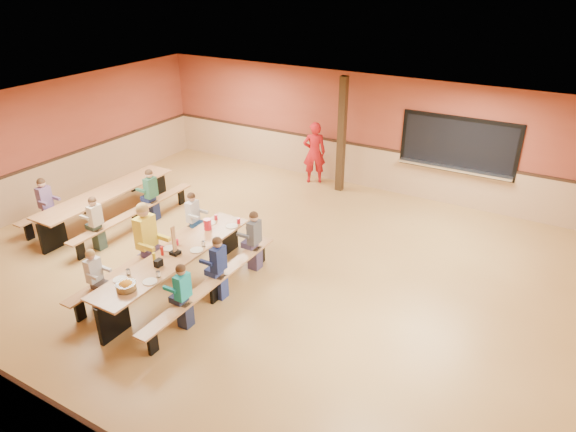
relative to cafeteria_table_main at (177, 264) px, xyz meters
The scene contains 23 objects.
ground 1.65m from the cafeteria_table_main, 59.51° to the left, with size 12.00×12.00×0.00m, color olive.
room_envelope 1.58m from the cafeteria_table_main, 59.51° to the left, with size 12.04×10.04×3.02m.
kitchen_pass_through 7.23m from the cafeteria_table_main, 61.72° to the left, with size 2.78×0.28×1.38m.
structural_post 5.86m from the cafeteria_table_main, 84.09° to the left, with size 0.18×0.18×3.00m, color black.
cafeteria_table_main is the anchor object (origin of this frame).
cafeteria_table_second 3.56m from the cafeteria_table_main, 157.19° to the left, with size 1.91×3.70×0.74m.
seated_child_white_left 1.41m from the cafeteria_table_main, 125.80° to the right, with size 0.34×0.28×1.15m, color silver, non-canonical shape.
seated_adult_yellow 0.86m from the cafeteria_table_main, behind, with size 0.50×0.41×1.49m, color yellow, non-canonical shape.
seated_child_grey_left 1.69m from the cafeteria_table_main, 119.25° to the left, with size 0.36×0.29×1.19m, color silver, non-canonical shape.
seated_child_teal_right 1.13m from the cafeteria_table_main, 43.17° to the right, with size 0.35×0.29×1.17m, color teal, non-canonical shape.
seated_child_navy_right 0.85m from the cafeteria_table_main, 12.25° to the left, with size 0.37×0.30×1.21m, color navy, non-canonical shape.
seated_child_char_right 1.56m from the cafeteria_table_main, 58.04° to the left, with size 0.37×0.31×1.22m, color #494B52, non-canonical shape.
seated_child_purple_sec 4.12m from the cafeteria_table_main, behind, with size 0.38×0.31×1.23m, color slate, non-canonical shape.
seated_child_green_sec 3.13m from the cafeteria_table_main, 141.64° to the left, with size 0.38×0.31×1.23m, color #2C6145, non-canonical shape.
seated_child_tan_sec 2.48m from the cafeteria_table_main, behind, with size 0.35×0.29×1.18m, color beige, non-canonical shape.
standing_woman 5.92m from the cafeteria_table_main, 92.47° to the left, with size 0.62×0.41×1.70m, color #B61419.
punch_pitcher 1.12m from the cafeteria_table_main, 95.45° to the left, with size 0.16×0.16×0.22m, color red.
chip_bowl 1.29m from the cafeteria_table_main, 86.91° to the right, with size 0.32×0.32×0.15m, color #FFA928, non-canonical shape.
napkin_dispenser 0.54m from the cafeteria_table_main, 87.62° to the right, with size 0.10×0.14×0.13m, color black.
condiment_mustard 0.50m from the cafeteria_table_main, 112.83° to the right, with size 0.06×0.06×0.17m, color yellow.
condiment_ketchup 0.38m from the cafeteria_table_main, 144.63° to the right, with size 0.06×0.06×0.17m, color #B2140F.
table_paddle 0.35m from the cafeteria_table_main, 157.92° to the left, with size 0.16×0.16×0.56m.
place_settings 0.27m from the cafeteria_table_main, 90.00° to the left, with size 0.65×3.30×0.11m, color beige, non-canonical shape.
Camera 1 is at (4.97, -7.24, 5.45)m, focal length 32.00 mm.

